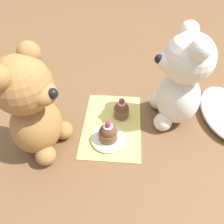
{
  "coord_description": "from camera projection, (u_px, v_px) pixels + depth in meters",
  "views": [
    {
      "loc": [
        0.43,
        0.03,
        0.5
      ],
      "look_at": [
        0.0,
        0.0,
        0.06
      ],
      "focal_mm": 35.0,
      "sensor_mm": 36.0,
      "label": 1
    }
  ],
  "objects": [
    {
      "name": "ground_plane",
      "position": [
        112.0,
        125.0,
        0.66
      ],
      "size": [
        4.0,
        4.0,
        0.0
      ],
      "primitive_type": "plane",
      "color": "brown"
    },
    {
      "name": "knitted_placemat",
      "position": [
        112.0,
        124.0,
        0.66
      ],
      "size": [
        0.26,
        0.17,
        0.01
      ],
      "primitive_type": "cube",
      "color": "#E0D166",
      "rests_on": "ground_plane"
    },
    {
      "name": "teddy_bear_cream",
      "position": [
        181.0,
        81.0,
        0.58
      ],
      "size": [
        0.15,
        0.15,
        0.28
      ],
      "rotation": [
        0.0,
        0.0,
        0.09
      ],
      "color": "silver",
      "rests_on": "ground_plane"
    },
    {
      "name": "teddy_bear_tan",
      "position": [
        32.0,
        108.0,
        0.51
      ],
      "size": [
        0.17,
        0.16,
        0.28
      ],
      "rotation": [
        0.0,
        0.0,
        2.84
      ],
      "color": "#A3703D",
      "rests_on": "ground_plane"
    },
    {
      "name": "cupcake_near_cream_bear",
      "position": [
        121.0,
        109.0,
        0.66
      ],
      "size": [
        0.05,
        0.05,
        0.07
      ],
      "color": "brown",
      "rests_on": "knitted_placemat"
    },
    {
      "name": "saucer_plate",
      "position": [
        108.0,
        139.0,
        0.61
      ],
      "size": [
        0.1,
        0.1,
        0.01
      ],
      "primitive_type": "cylinder",
      "color": "white",
      "rests_on": "knitted_placemat"
    },
    {
      "name": "cupcake_near_tan_bear",
      "position": [
        108.0,
        133.0,
        0.59
      ],
      "size": [
        0.05,
        0.05,
        0.07
      ],
      "color": "brown",
      "rests_on": "saucer_plate"
    }
  ]
}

